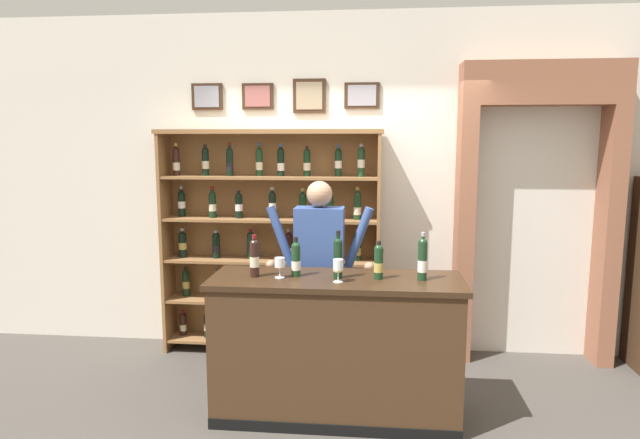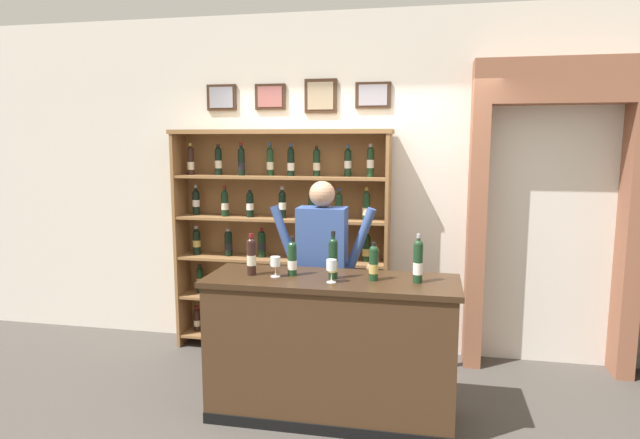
{
  "view_description": "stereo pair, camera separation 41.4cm",
  "coord_description": "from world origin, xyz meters",
  "views": [
    {
      "loc": [
        0.29,
        -3.76,
        2.0
      ],
      "look_at": [
        -0.12,
        0.32,
        1.4
      ],
      "focal_mm": 30.63,
      "sensor_mm": 36.0,
      "label": 1
    },
    {
      "loc": [
        0.7,
        -3.7,
        2.0
      ],
      "look_at": [
        -0.12,
        0.32,
        1.4
      ],
      "focal_mm": 30.63,
      "sensor_mm": 36.0,
      "label": 2
    }
  ],
  "objects": [
    {
      "name": "wine_glass_right",
      "position": [
        0.05,
        -0.12,
        1.15
      ],
      "size": [
        0.07,
        0.07,
        0.16
      ],
      "color": "silver",
      "rests_on": "tasting_counter"
    },
    {
      "name": "shopkeeper",
      "position": [
        -0.14,
        0.53,
        1.03
      ],
      "size": [
        0.88,
        0.22,
        1.68
      ],
      "color": "#2D3347",
      "rests_on": "ground"
    },
    {
      "name": "tasting_bottle_grappa",
      "position": [
        0.63,
        0.0,
        1.18
      ],
      "size": [
        0.07,
        0.07,
        0.34
      ],
      "color": "#19381E",
      "rests_on": "tasting_counter"
    },
    {
      "name": "ground_plane",
      "position": [
        0.0,
        0.0,
        -0.01
      ],
      "size": [
        14.0,
        14.0,
        0.02
      ],
      "primitive_type": "cube",
      "color": "#47423D"
    },
    {
      "name": "wine_shelf",
      "position": [
        -0.67,
        1.19,
        1.11
      ],
      "size": [
        2.06,
        0.34,
        2.09
      ],
      "color": "olive",
      "rests_on": "ground"
    },
    {
      "name": "wine_glass_center",
      "position": [
        -0.37,
        -0.04,
        1.13
      ],
      "size": [
        0.07,
        0.07,
        0.15
      ],
      "color": "silver",
      "rests_on": "tasting_counter"
    },
    {
      "name": "tasting_counter",
      "position": [
        0.03,
        -0.0,
        0.52
      ],
      "size": [
        1.8,
        0.62,
        1.03
      ],
      "color": "#422B19",
      "rests_on": "ground"
    },
    {
      "name": "tasting_bottle_brunello",
      "position": [
        -0.26,
        0.02,
        1.16
      ],
      "size": [
        0.07,
        0.07,
        0.29
      ],
      "color": "#19381E",
      "rests_on": "tasting_counter"
    },
    {
      "name": "tasting_bottle_riserva",
      "position": [
        0.04,
        -0.01,
        1.18
      ],
      "size": [
        0.07,
        0.07,
        0.34
      ],
      "color": "black",
      "rests_on": "tasting_counter"
    },
    {
      "name": "tasting_bottle_rosso",
      "position": [
        0.33,
        0.0,
        1.16
      ],
      "size": [
        0.07,
        0.07,
        0.27
      ],
      "color": "#19381E",
      "rests_on": "tasting_counter"
    },
    {
      "name": "back_wall",
      "position": [
        -0.0,
        1.43,
        1.58
      ],
      "size": [
        12.0,
        0.19,
        3.16
      ],
      "color": "silver",
      "rests_on": "ground"
    },
    {
      "name": "archway_doorway",
      "position": [
        1.72,
        1.3,
        1.54
      ],
      "size": [
        1.39,
        0.45,
        2.66
      ],
      "color": "#935B42",
      "rests_on": "ground"
    },
    {
      "name": "tasting_bottle_super_tuscan",
      "position": [
        -0.55,
        -0.02,
        1.17
      ],
      "size": [
        0.07,
        0.07,
        0.3
      ],
      "color": "black",
      "rests_on": "tasting_counter"
    }
  ]
}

